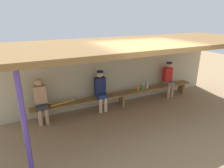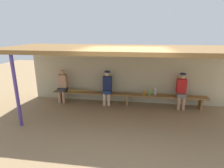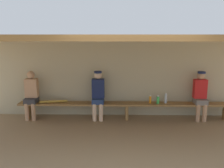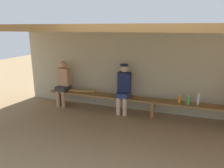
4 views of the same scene
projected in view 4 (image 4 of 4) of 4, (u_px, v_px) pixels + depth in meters
The scene contains 10 objects.
ground_plane at pixel (140, 147), 4.15m from camera, with size 24.00×24.00×0.00m, color #937754.
back_wall at pixel (157, 72), 5.69m from camera, with size 8.00×0.20×2.20m, color #B7AD8C.
dugout_roof at pixel (151, 28), 4.21m from camera, with size 8.00×2.80×0.12m, color brown.
bench at pixel (153, 103), 5.47m from camera, with size 6.00×0.36×0.46m.
player_shirtless_tan at pixel (124, 87), 5.63m from camera, with size 0.34×0.42×1.34m.
player_leftmost at pixel (63, 82), 6.22m from camera, with size 0.34×0.42×1.34m.
water_bottle_clear at pixel (198, 99), 5.09m from camera, with size 0.07×0.07×0.28m.
water_bottle_green at pixel (188, 100), 5.11m from camera, with size 0.08×0.08×0.23m.
water_bottle_orange at pixel (180, 99), 5.21m from camera, with size 0.06×0.06×0.22m.
baseball_bat at pixel (82, 91), 6.08m from camera, with size 0.07×0.07×0.75m, color #B28C33.
Camera 4 is at (0.68, -3.67, 2.26)m, focal length 33.89 mm.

